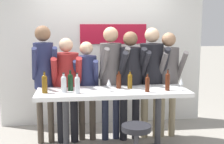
{
  "coord_description": "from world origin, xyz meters",
  "views": [
    {
      "loc": [
        -0.57,
        -4.35,
        1.89
      ],
      "look_at": [
        0.0,
        0.1,
        1.18
      ],
      "focal_mm": 50.0,
      "sensor_mm": 36.0,
      "label": 1
    }
  ],
  "objects_px": {
    "person_center_left": "(87,80)",
    "wine_bottle_2": "(64,83)",
    "wine_bottle_3": "(45,83)",
    "tasting_table": "(113,100)",
    "wine_bottle_5": "(119,80)",
    "person_left": "(67,79)",
    "wine_bottle_1": "(147,83)",
    "person_far_right": "(168,73)",
    "wine_bottle_0": "(70,81)",
    "wine_glass_1": "(181,82)",
    "wine_bottle_4": "(130,80)",
    "bar_stool": "(136,142)",
    "person_right": "(151,70)",
    "person_center": "(111,70)",
    "wine_bottle_7": "(77,84)",
    "wine_glass_0": "(109,83)",
    "wine_bottle_6": "(168,81)",
    "person_center_right": "(130,74)",
    "person_far_left": "(44,70)"
  },
  "relations": [
    {
      "from": "person_center_left",
      "to": "wine_bottle_2",
      "type": "relative_size",
      "value": 5.82
    },
    {
      "from": "wine_bottle_3",
      "to": "tasting_table",
      "type": "bearing_deg",
      "value": 3.5
    },
    {
      "from": "wine_bottle_5",
      "to": "person_center_left",
      "type": "bearing_deg",
      "value": 138.24
    },
    {
      "from": "person_left",
      "to": "wine_bottle_1",
      "type": "xyz_separation_m",
      "value": [
        1.13,
        -0.63,
        0.03
      ]
    },
    {
      "from": "person_far_right",
      "to": "wine_bottle_0",
      "type": "height_order",
      "value": "person_far_right"
    },
    {
      "from": "wine_glass_1",
      "to": "wine_bottle_4",
      "type": "bearing_deg",
      "value": 162.15
    },
    {
      "from": "person_left",
      "to": "wine_bottle_5",
      "type": "bearing_deg",
      "value": -25.35
    },
    {
      "from": "bar_stool",
      "to": "person_left",
      "type": "bearing_deg",
      "value": 126.31
    },
    {
      "from": "tasting_table",
      "to": "wine_bottle_5",
      "type": "distance_m",
      "value": 0.31
    },
    {
      "from": "person_right",
      "to": "person_center_left",
      "type": "bearing_deg",
      "value": -177.16
    },
    {
      "from": "bar_stool",
      "to": "person_center",
      "type": "distance_m",
      "value": 1.43
    },
    {
      "from": "person_left",
      "to": "wine_bottle_0",
      "type": "xyz_separation_m",
      "value": [
        0.06,
        -0.41,
        0.05
      ]
    },
    {
      "from": "wine_bottle_5",
      "to": "wine_bottle_7",
      "type": "relative_size",
      "value": 0.95
    },
    {
      "from": "person_far_right",
      "to": "wine_glass_0",
      "type": "height_order",
      "value": "person_far_right"
    },
    {
      "from": "wine_bottle_0",
      "to": "wine_bottle_5",
      "type": "relative_size",
      "value": 1.1
    },
    {
      "from": "person_right",
      "to": "wine_bottle_1",
      "type": "height_order",
      "value": "person_right"
    },
    {
      "from": "wine_bottle_5",
      "to": "bar_stool",
      "type": "bearing_deg",
      "value": -83.38
    },
    {
      "from": "wine_bottle_0",
      "to": "wine_bottle_3",
      "type": "distance_m",
      "value": 0.37
    },
    {
      "from": "person_center",
      "to": "person_right",
      "type": "xyz_separation_m",
      "value": [
        0.67,
        0.02,
        -0.02
      ]
    },
    {
      "from": "wine_bottle_2",
      "to": "wine_bottle_5",
      "type": "xyz_separation_m",
      "value": [
        0.8,
        0.16,
        -0.0
      ]
    },
    {
      "from": "wine_bottle_1",
      "to": "wine_bottle_6",
      "type": "relative_size",
      "value": 0.86
    },
    {
      "from": "person_left",
      "to": "wine_bottle_0",
      "type": "height_order",
      "value": "person_left"
    },
    {
      "from": "wine_bottle_3",
      "to": "wine_glass_1",
      "type": "height_order",
      "value": "wine_bottle_3"
    },
    {
      "from": "person_left",
      "to": "person_right",
      "type": "distance_m",
      "value": 1.37
    },
    {
      "from": "person_center_left",
      "to": "person_center_right",
      "type": "distance_m",
      "value": 0.7
    },
    {
      "from": "bar_stool",
      "to": "wine_bottle_4",
      "type": "xyz_separation_m",
      "value": [
        0.07,
        0.81,
        0.63
      ]
    },
    {
      "from": "bar_stool",
      "to": "person_center_left",
      "type": "bearing_deg",
      "value": 113.94
    },
    {
      "from": "wine_bottle_0",
      "to": "person_center",
      "type": "bearing_deg",
      "value": 35.63
    },
    {
      "from": "person_center",
      "to": "person_far_right",
      "type": "bearing_deg",
      "value": -9.55
    },
    {
      "from": "person_far_right",
      "to": "wine_bottle_1",
      "type": "relative_size",
      "value": 6.47
    },
    {
      "from": "person_center",
      "to": "wine_bottle_1",
      "type": "height_order",
      "value": "person_center"
    },
    {
      "from": "person_left",
      "to": "wine_glass_0",
      "type": "bearing_deg",
      "value": -42.35
    },
    {
      "from": "person_center",
      "to": "wine_bottle_0",
      "type": "xyz_separation_m",
      "value": [
        -0.64,
        -0.46,
        -0.08
      ]
    },
    {
      "from": "person_far_left",
      "to": "person_center",
      "type": "distance_m",
      "value": 1.04
    },
    {
      "from": "person_far_left",
      "to": "wine_bottle_4",
      "type": "relative_size",
      "value": 6.99
    },
    {
      "from": "tasting_table",
      "to": "bar_stool",
      "type": "distance_m",
      "value": 0.83
    },
    {
      "from": "person_right",
      "to": "wine_bottle_1",
      "type": "bearing_deg",
      "value": -105.6
    },
    {
      "from": "bar_stool",
      "to": "person_center_left",
      "type": "distance_m",
      "value": 1.47
    },
    {
      "from": "person_far_right",
      "to": "wine_bottle_3",
      "type": "distance_m",
      "value": 2.02
    },
    {
      "from": "wine_bottle_5",
      "to": "person_center_right",
      "type": "bearing_deg",
      "value": 54.95
    },
    {
      "from": "wine_bottle_3",
      "to": "wine_bottle_0",
      "type": "bearing_deg",
      "value": 17.4
    },
    {
      "from": "tasting_table",
      "to": "person_left",
      "type": "bearing_deg",
      "value": 144.96
    },
    {
      "from": "person_right",
      "to": "person_far_right",
      "type": "bearing_deg",
      "value": 2.89
    },
    {
      "from": "wine_bottle_5",
      "to": "wine_bottle_7",
      "type": "xyz_separation_m",
      "value": [
        -0.61,
        -0.27,
        0.01
      ]
    },
    {
      "from": "person_center_right",
      "to": "wine_glass_1",
      "type": "xyz_separation_m",
      "value": [
        0.63,
        -0.59,
        -0.03
      ]
    },
    {
      "from": "wine_bottle_3",
      "to": "wine_glass_0",
      "type": "distance_m",
      "value": 0.89
    },
    {
      "from": "person_far_left",
      "to": "person_right",
      "type": "distance_m",
      "value": 1.71
    },
    {
      "from": "bar_stool",
      "to": "wine_glass_1",
      "type": "relative_size",
      "value": 3.61
    },
    {
      "from": "person_far_right",
      "to": "wine_bottle_0",
      "type": "bearing_deg",
      "value": -167.53
    },
    {
      "from": "person_left",
      "to": "wine_bottle_1",
      "type": "relative_size",
      "value": 6.19
    }
  ]
}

